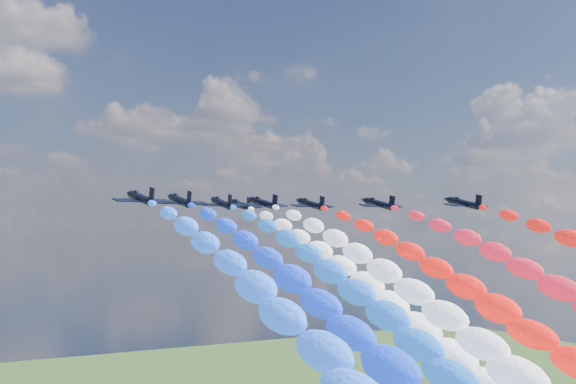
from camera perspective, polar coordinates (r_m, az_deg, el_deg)
jet_0 at (r=126.85m, az=-10.80°, el=-0.45°), size 9.97×13.26×4.97m
trail_0 at (r=82.01m, az=0.95°, el=-12.57°), size 5.98×96.61×41.36m
jet_1 at (r=138.95m, az=-7.98°, el=-0.63°), size 9.51×12.93×4.97m
trail_1 at (r=95.00m, az=3.58°, el=-11.15°), size 5.98×96.61×41.36m
jet_2 at (r=154.58m, az=-4.93°, el=-0.81°), size 10.12×13.36×4.97m
trail_2 at (r=111.70m, az=6.17°, el=-9.82°), size 5.98×96.61×41.36m
jet_3 at (r=154.73m, az=-1.83°, el=-0.82°), size 10.05×13.31×4.97m
trail_3 at (r=113.51m, az=10.37°, el=-9.67°), size 5.98×96.61×41.36m
jet_4 at (r=170.23m, az=-3.55°, el=-0.95°), size 9.78×13.12×4.97m
trail_4 at (r=127.69m, az=6.63°, el=-8.87°), size 5.98×96.61×41.36m
jet_5 at (r=163.33m, az=1.70°, el=-0.90°), size 9.36×12.82×4.97m
trail_5 at (r=123.93m, az=14.16°, el=-9.01°), size 5.98×96.61×41.36m
jet_6 at (r=162.02m, az=6.73°, el=-0.87°), size 9.51×12.93×4.97m
jet_7 at (r=159.79m, az=12.86°, el=-0.81°), size 9.82×13.15×4.97m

